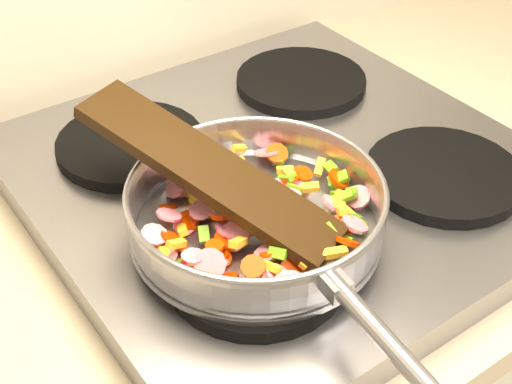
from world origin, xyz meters
TOP-DOWN VIEW (x-y plane):
  - cooktop at (-0.70, 1.67)m, footprint 0.60×0.60m
  - grate_fl at (-0.84, 1.52)m, footprint 0.19×0.19m
  - grate_fr at (-0.56, 1.52)m, footprint 0.19×0.19m
  - grate_bl at (-0.84, 1.81)m, footprint 0.19×0.19m
  - grate_br at (-0.56, 1.81)m, footprint 0.19×0.19m
  - saute_pan at (-0.81, 1.56)m, footprint 0.32×0.48m
  - vegetable_heap at (-0.81, 1.56)m, footprint 0.26×0.26m
  - wooden_spatula at (-0.84, 1.61)m, footprint 0.18×0.31m

SIDE VIEW (x-z plane):
  - cooktop at x=-0.70m, z-range 0.90..0.94m
  - grate_fl at x=-0.84m, z-range 0.94..0.96m
  - grate_fr at x=-0.56m, z-range 0.94..0.96m
  - grate_bl at x=-0.84m, z-range 0.94..0.96m
  - grate_br at x=-0.56m, z-range 0.94..0.96m
  - vegetable_heap at x=-0.81m, z-range 0.95..1.00m
  - saute_pan at x=-0.81m, z-range 0.96..1.02m
  - wooden_spatula at x=-0.84m, z-range 0.97..1.07m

